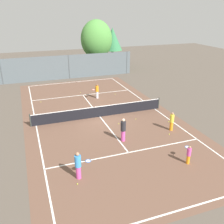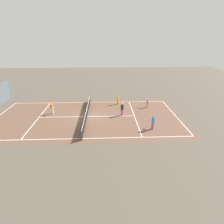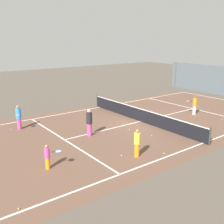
% 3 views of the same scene
% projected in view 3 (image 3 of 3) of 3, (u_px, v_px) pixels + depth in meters
% --- Properties ---
extents(ground_plane, '(80.00, 80.00, 0.00)m').
position_uv_depth(ground_plane, '(141.00, 121.00, 20.22)').
color(ground_plane, brown).
extents(court_surface, '(13.00, 25.00, 0.01)m').
position_uv_depth(court_surface, '(141.00, 121.00, 20.22)').
color(court_surface, brown).
rests_on(court_surface, ground_plane).
extents(tennis_net, '(11.90, 0.10, 1.10)m').
position_uv_depth(tennis_net, '(141.00, 115.00, 20.08)').
color(tennis_net, '#333833').
rests_on(tennis_net, ground_plane).
extents(player_0, '(0.87, 0.70, 1.57)m').
position_uv_depth(player_0, '(195.00, 105.00, 21.91)').
color(player_0, silver).
rests_on(player_0, ground_plane).
extents(player_1, '(0.33, 0.33, 1.52)m').
position_uv_depth(player_1, '(137.00, 143.00, 13.95)').
color(player_1, orange).
rests_on(player_1, ground_plane).
extents(player_2, '(0.93, 0.62, 1.69)m').
position_uv_depth(player_2, '(19.00, 117.00, 18.26)').
color(player_2, '#D14799').
rests_on(player_2, ground_plane).
extents(player_3, '(0.38, 0.38, 1.76)m').
position_uv_depth(player_3, '(89.00, 122.00, 17.01)').
color(player_3, '#D14799').
rests_on(player_3, ground_plane).
extents(player_4, '(0.58, 0.83, 1.24)m').
position_uv_depth(player_4, '(48.00, 156.00, 12.65)').
color(player_4, orange).
rests_on(player_4, ground_plane).
extents(tennis_ball_0, '(0.07, 0.07, 0.07)m').
position_uv_depth(tennis_ball_0, '(150.00, 100.00, 27.03)').
color(tennis_ball_0, '#CCE533').
rests_on(tennis_ball_0, ground_plane).
extents(tennis_ball_1, '(0.07, 0.07, 0.07)m').
position_uv_depth(tennis_ball_1, '(11.00, 129.00, 18.34)').
color(tennis_ball_1, '#CCE533').
rests_on(tennis_ball_1, ground_plane).
extents(tennis_ball_2, '(0.07, 0.07, 0.07)m').
position_uv_depth(tennis_ball_2, '(222.00, 119.00, 20.65)').
color(tennis_ball_2, '#CCE533').
rests_on(tennis_ball_2, ground_plane).
extents(tennis_ball_3, '(0.07, 0.07, 0.07)m').
position_uv_depth(tennis_ball_3, '(198.00, 107.00, 24.48)').
color(tennis_ball_3, '#CCE533').
rests_on(tennis_ball_3, ground_plane).
extents(tennis_ball_4, '(0.07, 0.07, 0.07)m').
position_uv_depth(tennis_ball_4, '(19.00, 209.00, 9.73)').
color(tennis_ball_4, '#CCE533').
rests_on(tennis_ball_4, ground_plane).
extents(tennis_ball_5, '(0.07, 0.07, 0.07)m').
position_uv_depth(tennis_ball_5, '(152.00, 136.00, 17.14)').
color(tennis_ball_5, '#CCE533').
rests_on(tennis_ball_5, ground_plane).
extents(tennis_ball_6, '(0.07, 0.07, 0.07)m').
position_uv_depth(tennis_ball_6, '(166.00, 119.00, 20.72)').
color(tennis_ball_6, '#CCE533').
rests_on(tennis_ball_6, ground_plane).
extents(tennis_ball_7, '(0.07, 0.07, 0.07)m').
position_uv_depth(tennis_ball_7, '(121.00, 156.00, 14.19)').
color(tennis_ball_7, '#CCE533').
rests_on(tennis_ball_7, ground_plane).
extents(tennis_ball_8, '(0.07, 0.07, 0.07)m').
position_uv_depth(tennis_ball_8, '(164.00, 153.00, 14.46)').
color(tennis_ball_8, '#CCE533').
rests_on(tennis_ball_8, ground_plane).
extents(tennis_ball_9, '(0.07, 0.07, 0.07)m').
position_uv_depth(tennis_ball_9, '(129.00, 130.00, 18.26)').
color(tennis_ball_9, '#CCE533').
rests_on(tennis_ball_9, ground_plane).
extents(tennis_ball_10, '(0.07, 0.07, 0.07)m').
position_uv_depth(tennis_ball_10, '(133.00, 112.00, 22.76)').
color(tennis_ball_10, '#CCE533').
rests_on(tennis_ball_10, ground_plane).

